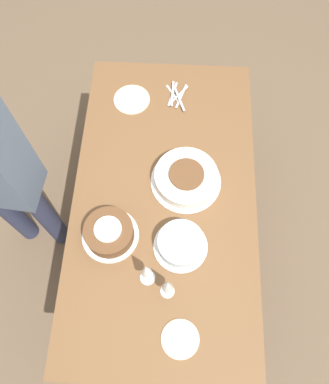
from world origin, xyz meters
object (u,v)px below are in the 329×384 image
cake_back_decorated (181,244)px  wine_glass_near (146,271)px  cake_front_chocolate (109,233)px  wine_glass_far (168,286)px  cake_center_white (186,178)px

cake_back_decorated → wine_glass_near: (0.15, -0.14, 0.11)m
cake_front_chocolate → wine_glass_far: wine_glass_far is taller
cake_front_chocolate → wine_glass_near: 0.28m
cake_back_decorated → wine_glass_near: 0.23m
cake_center_white → wine_glass_near: size_ratio=1.62×
wine_glass_near → cake_center_white: bearing=162.1°
wine_glass_far → wine_glass_near: bearing=-121.0°
cake_front_chocolate → wine_glass_near: (0.19, 0.19, 0.10)m
cake_center_white → wine_glass_far: (0.54, -0.07, 0.10)m
cake_back_decorated → wine_glass_far: bearing=-13.9°
cake_front_chocolate → wine_glass_far: 0.38m
cake_front_chocolate → wine_glass_near: wine_glass_near is taller
wine_glass_far → cake_back_decorated: bearing=166.1°
cake_center_white → cake_back_decorated: cake_center_white is taller
cake_back_decorated → wine_glass_near: bearing=-43.1°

